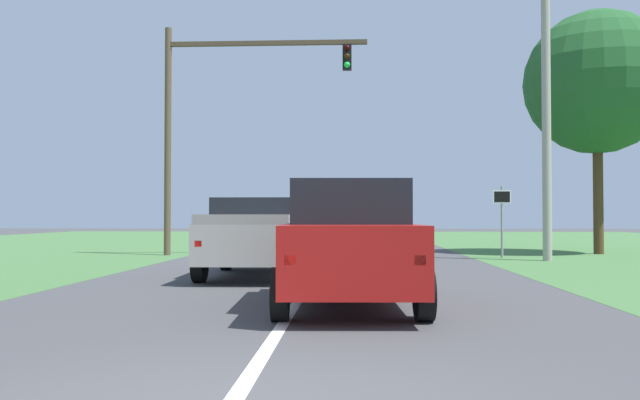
# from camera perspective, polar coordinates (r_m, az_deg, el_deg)

# --- Properties ---
(ground_plane) EXTENTS (120.00, 120.00, 0.00)m
(ground_plane) POSITION_cam_1_polar(r_m,az_deg,el_deg) (14.95, -0.64, -6.80)
(ground_plane) COLOR #424244
(red_suv_near) EXTENTS (2.30, 4.49, 1.93)m
(red_suv_near) POSITION_cam_1_polar(r_m,az_deg,el_deg) (10.24, 2.45, -3.61)
(red_suv_near) COLOR #9E1411
(red_suv_near) RESTS_ON ground_plane
(pickup_truck_lead) EXTENTS (2.33, 5.23, 1.81)m
(pickup_truck_lead) POSITION_cam_1_polar(r_m,az_deg,el_deg) (15.44, -5.55, -3.10)
(pickup_truck_lead) COLOR #B7B2A8
(pickup_truck_lead) RESTS_ON ground_plane
(traffic_light) EXTENTS (7.31, 0.40, 8.23)m
(traffic_light) POSITION_cam_1_polar(r_m,az_deg,el_deg) (24.18, -8.88, 8.08)
(traffic_light) COLOR brown
(traffic_light) RESTS_ON ground_plane
(keep_moving_sign) EXTENTS (0.60, 0.09, 2.41)m
(keep_moving_sign) POSITION_cam_1_polar(r_m,az_deg,el_deg) (22.89, 15.49, -1.02)
(keep_moving_sign) COLOR gray
(keep_moving_sign) RESTS_ON ground_plane
(oak_tree_right) EXTENTS (5.33, 5.33, 9.06)m
(oak_tree_right) POSITION_cam_1_polar(r_m,az_deg,el_deg) (26.95, 22.87, 9.34)
(oak_tree_right) COLOR #4C351E
(oak_tree_right) RESTS_ON ground_plane
(utility_pole_right) EXTENTS (0.28, 0.28, 9.18)m
(utility_pole_right) POSITION_cam_1_polar(r_m,az_deg,el_deg) (22.12, 19.02, 6.94)
(utility_pole_right) COLOR #9E998E
(utility_pole_right) RESTS_ON ground_plane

